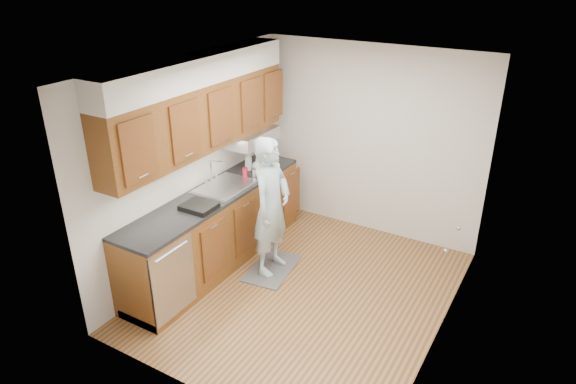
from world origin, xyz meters
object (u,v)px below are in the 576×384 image
(soap_bottle_c, at_px, (257,164))
(dish_rack, at_px, (199,207))
(person, at_px, (271,198))
(steel_can, at_px, (255,173))
(soap_bottle_a, at_px, (248,161))
(soda_can, at_px, (245,173))
(soap_bottle_b, at_px, (264,164))

(soap_bottle_c, distance_m, dish_rack, 1.23)
(person, relative_size, steel_can, 16.59)
(person, distance_m, soap_bottle_a, 0.92)
(soap_bottle_a, bearing_deg, soda_can, -65.77)
(person, relative_size, dish_rack, 5.27)
(soap_bottle_a, distance_m, soap_bottle_c, 0.12)
(soda_can, relative_size, steel_can, 1.10)
(soda_can, xyz_separation_m, steel_can, (0.11, 0.04, -0.01))
(person, height_order, soap_bottle_c, person)
(soap_bottle_c, bearing_deg, dish_rack, -87.61)
(soap_bottle_a, height_order, soap_bottle_c, soap_bottle_a)
(steel_can, height_order, dish_rack, steel_can)
(person, bearing_deg, soda_can, 56.30)
(soda_can, distance_m, steel_can, 0.12)
(soap_bottle_c, bearing_deg, soap_bottle_a, -161.45)
(soap_bottle_c, relative_size, dish_rack, 0.50)
(person, height_order, soda_can, person)
(person, xyz_separation_m, soap_bottle_a, (-0.70, 0.58, 0.12))
(person, relative_size, soda_can, 15.07)
(soap_bottle_a, distance_m, dish_rack, 1.21)
(soap_bottle_a, relative_size, soap_bottle_c, 1.46)
(person, xyz_separation_m, soap_bottle_c, (-0.60, 0.62, 0.07))
(soap_bottle_b, bearing_deg, steel_can, -90.48)
(soap_bottle_a, bearing_deg, dish_rack, -82.36)
(soap_bottle_a, xyz_separation_m, dish_rack, (0.16, -1.19, -0.10))
(soda_can, distance_m, dish_rack, 0.98)
(soap_bottle_b, relative_size, soda_can, 1.67)
(soda_can, bearing_deg, person, -31.20)
(soap_bottle_a, distance_m, soda_can, 0.25)
(soap_bottle_a, height_order, soap_bottle_b, soap_bottle_a)
(soap_bottle_c, distance_m, steel_can, 0.23)
(soap_bottle_b, height_order, soap_bottle_c, soap_bottle_b)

